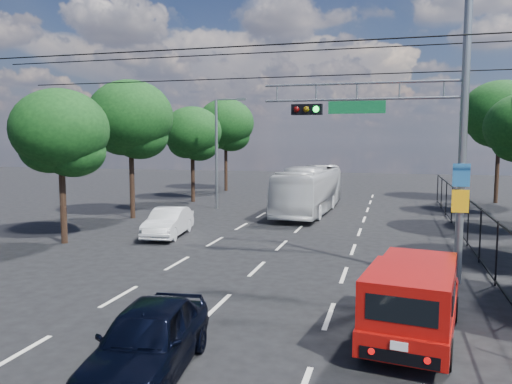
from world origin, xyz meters
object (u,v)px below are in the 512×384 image
(signal_mast, at_px, (422,115))
(white_van, at_px, (168,222))
(navy_hatchback, at_px, (148,340))
(red_pickup, at_px, (414,298))
(white_bus, at_px, (309,190))

(signal_mast, xyz_separation_m, white_van, (-10.78, 4.59, -4.59))
(navy_hatchback, distance_m, white_van, 13.84)
(white_van, bearing_deg, red_pickup, -49.81)
(navy_hatchback, bearing_deg, signal_mast, 50.28)
(white_van, bearing_deg, signal_mast, -30.62)
(white_bus, bearing_deg, navy_hatchback, -86.50)
(signal_mast, height_order, white_van, signal_mast)
(red_pickup, bearing_deg, signal_mast, 86.56)
(signal_mast, distance_m, navy_hatchback, 10.65)
(red_pickup, height_order, navy_hatchback, red_pickup)
(red_pickup, relative_size, white_bus, 0.49)
(red_pickup, bearing_deg, white_bus, 106.10)
(white_van, bearing_deg, navy_hatchback, -73.88)
(signal_mast, bearing_deg, navy_hatchback, -122.89)
(red_pickup, xyz_separation_m, navy_hatchback, (-4.93, -3.15, -0.26))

